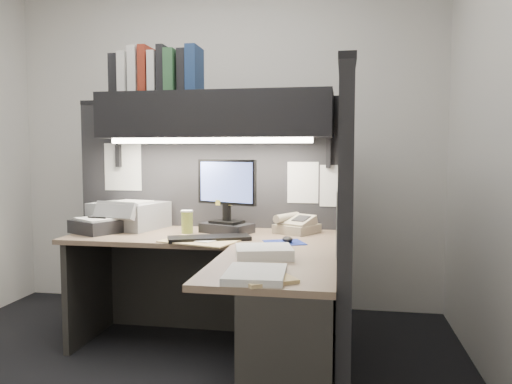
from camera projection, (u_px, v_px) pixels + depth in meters
floor at (159, 384)px, 2.70m from camera, size 3.50×3.50×0.00m
wall_back at (223, 141)px, 4.07m from camera, size 3.50×0.04×2.70m
partition_back at (209, 216)px, 3.55m from camera, size 1.90×0.06×1.60m
partition_right at (344, 238)px, 2.65m from camera, size 0.06×1.50×1.60m
desk at (235, 308)px, 2.59m from camera, size 1.70×1.53×0.73m
overhead_shelf at (215, 115)px, 3.30m from camera, size 1.55×0.34×0.30m
task_light_tube at (209, 140)px, 3.18m from camera, size 1.32×0.04×0.04m
monitor at (227, 204)px, 3.24m from camera, size 0.42×0.30×0.48m
keyboard at (209, 238)px, 2.98m from camera, size 0.51×0.34×0.02m
mousepad at (284, 243)px, 2.89m from camera, size 0.28×0.27×0.00m
mouse at (288, 239)px, 2.88m from camera, size 0.09×0.11×0.03m
telephone at (297, 226)px, 3.25m from camera, size 0.32×0.32×0.09m
coffee_cup at (187, 223)px, 3.23m from camera, size 0.09×0.09×0.14m
printer at (129, 215)px, 3.47m from camera, size 0.53×0.48×0.18m
notebook_stack at (96, 226)px, 3.25m from camera, size 0.36×0.34×0.09m
open_folder at (200, 241)px, 2.94m from camera, size 0.49×0.39×0.01m
paper_stack_a at (264, 252)px, 2.49m from camera, size 0.33×0.29×0.05m
paper_stack_b at (256, 274)px, 2.08m from camera, size 0.26×0.32×0.03m
manila_stack at (262, 277)px, 2.07m from camera, size 0.33×0.34×0.02m
binder_row at (157, 72)px, 3.35m from camera, size 0.60×0.26×0.31m
pinned_papers at (254, 185)px, 3.10m from camera, size 1.76×1.31×0.51m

